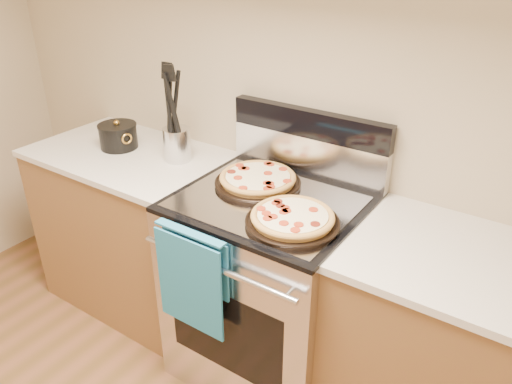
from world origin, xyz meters
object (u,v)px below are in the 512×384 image
Objects in this scene: pepperoni_pizza_front at (293,219)px; utensil_crock at (177,144)px; pepperoni_pizza_back at (258,180)px; saucepan at (118,137)px; range_body at (269,289)px.

utensil_crock reaches higher than pepperoni_pizza_front.
pepperoni_pizza_back is 1.05× the size of pepperoni_pizza_front.
saucepan reaches higher than pepperoni_pizza_back.
pepperoni_pizza_back is 0.85m from saucepan.
pepperoni_pizza_back is 0.35m from pepperoni_pizza_front.
utensil_crock is 0.86× the size of saucepan.
range_body is 2.43× the size of pepperoni_pizza_back.
saucepan is (-1.14, 0.18, 0.02)m from pepperoni_pizza_front.
range_body is at bearing 144.16° from pepperoni_pizza_front.
pepperoni_pizza_front is 1.86× the size of saucepan.
pepperoni_pizza_front is 1.16m from saucepan.
utensil_crock is at bearing 8.43° from saucepan.
pepperoni_pizza_back is at bearing 145.58° from pepperoni_pizza_front.
saucepan reaches higher than range_body.
range_body is 2.55× the size of pepperoni_pizza_front.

